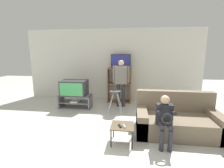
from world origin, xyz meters
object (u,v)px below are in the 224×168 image
(snack_table, at_px, (122,127))
(remote_control_black, at_px, (120,126))
(remote_control_white, at_px, (124,126))
(media_shelf, at_px, (119,85))
(tv_stand, at_px, (76,101))
(television_flat, at_px, (121,61))
(television_main, at_px, (74,88))
(folding_stool, at_px, (115,95))
(couch, at_px, (177,120))
(person_seated_child, at_px, (165,117))
(person_standing_adult, at_px, (121,79))

(snack_table, distance_m, remote_control_black, 0.09)
(remote_control_black, bearing_deg, remote_control_white, -22.75)
(remote_control_white, bearing_deg, media_shelf, 81.62)
(tv_stand, relative_size, remote_control_black, 7.04)
(television_flat, bearing_deg, television_main, -148.62)
(television_flat, bearing_deg, snack_table, -84.49)
(folding_stool, xyz_separation_m, snack_table, (0.32, -1.60, -0.21))
(media_shelf, bearing_deg, couch, -55.27)
(snack_table, relative_size, couch, 0.25)
(remote_control_black, relative_size, couch, 0.08)
(media_shelf, distance_m, remote_control_black, 2.81)
(television_flat, distance_m, couch, 2.83)
(person_seated_child, bearing_deg, television_main, 143.03)
(media_shelf, xyz_separation_m, couch, (1.47, -2.12, -0.35))
(folding_stool, distance_m, person_seated_child, 1.92)
(remote_control_black, height_order, couch, couch)
(person_seated_child, bearing_deg, television_flat, 111.30)
(media_shelf, bearing_deg, person_standing_adult, -79.56)
(tv_stand, distance_m, snack_table, 2.52)
(folding_stool, height_order, remote_control_white, folding_stool)
(remote_control_black, xyz_separation_m, couch, (1.21, 0.66, -0.10))
(media_shelf, xyz_separation_m, person_seated_child, (1.10, -2.69, -0.07))
(snack_table, xyz_separation_m, couch, (1.16, 0.61, -0.04))
(tv_stand, xyz_separation_m, media_shelf, (1.35, 0.83, 0.42))
(remote_control_white, relative_size, couch, 0.08)
(television_main, bearing_deg, person_standing_adult, 12.11)
(television_main, height_order, person_standing_adult, person_standing_adult)
(tv_stand, height_order, folding_stool, folding_stool)
(tv_stand, bearing_deg, media_shelf, 31.65)
(media_shelf, bearing_deg, folding_stool, -90.91)
(tv_stand, bearing_deg, person_seated_child, -37.33)
(person_seated_child, bearing_deg, snack_table, -177.38)
(folding_stool, relative_size, person_seated_child, 0.70)
(couch, bearing_deg, folding_stool, 146.35)
(couch, distance_m, person_standing_adult, 2.20)
(television_main, relative_size, folding_stool, 1.19)
(tv_stand, height_order, television_flat, television_flat)
(television_flat, xyz_separation_m, remote_control_black, (0.22, -2.80, -1.09))
(snack_table, height_order, remote_control_black, remote_control_black)
(television_main, bearing_deg, snack_table, -48.52)
(media_shelf, bearing_deg, television_main, -148.41)
(tv_stand, height_order, remote_control_black, tv_stand)
(media_shelf, height_order, folding_stool, media_shelf)
(snack_table, distance_m, person_standing_adult, 2.29)
(remote_control_white, height_order, couch, couch)
(television_main, bearing_deg, tv_stand, 27.44)
(television_flat, distance_m, person_seated_child, 3.04)
(television_main, distance_m, television_flat, 1.83)
(tv_stand, distance_m, television_main, 0.45)
(media_shelf, distance_m, person_standing_adult, 0.61)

